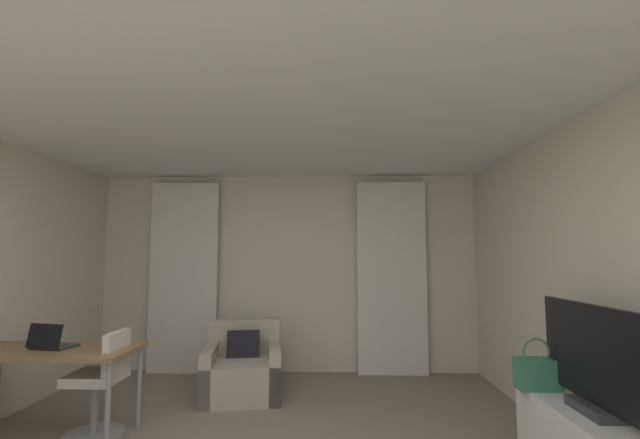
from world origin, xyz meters
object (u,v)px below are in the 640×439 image
tv_flatscreen (594,361)px  desk (50,356)px  laptop (51,343)px  handbag_primary (537,372)px  armchair (243,371)px  desk_chair (100,390)px

tv_flatscreen → desk: bearing=168.3°
tv_flatscreen → laptop: bearing=168.2°
laptop → handbag_primary: bearing=-5.5°
handbag_primary → desk: bearing=174.5°
laptop → armchair: bearing=38.3°
laptop → handbag_primary: laptop is taller
armchair → handbag_primary: 2.92m
desk_chair → handbag_primary: (3.46, -0.39, 0.28)m
desk_chair → handbag_primary: bearing=-6.5°
desk → handbag_primary: size_ratio=3.81×
desk → laptop: bearing=118.5°
armchair → handbag_primary: bearing=-30.9°
armchair → desk: (-1.40, -1.11, 0.41)m
tv_flatscreen → armchair: bearing=143.3°
laptop → handbag_primary: (3.89, -0.38, -0.11)m
desk → desk_chair: bearing=3.0°
desk → desk_chair: 0.51m
armchair → desk_chair: size_ratio=1.06×
armchair → handbag_primary: size_ratio=2.54×
handbag_primary → tv_flatscreen: bearing=-74.1°
armchair → handbag_primary: handbag_primary is taller
armchair → desk_chair: (-0.97, -1.09, 0.13)m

